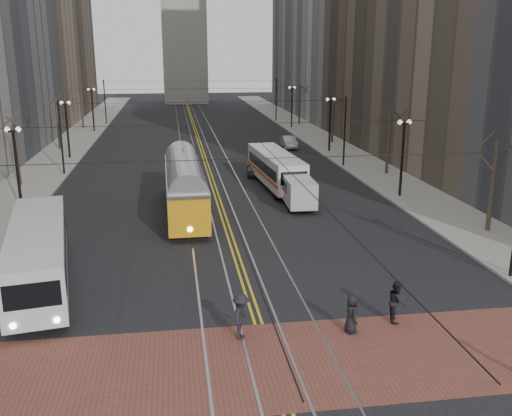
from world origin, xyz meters
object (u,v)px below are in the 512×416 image
object	(u,v)px
rear_bus	(276,170)
sedan_grey	(256,166)
cargo_van	(298,192)
streetcar	(185,191)
pedestrian_c	(397,301)
transit_bus	(39,256)
pedestrian_d	(241,316)
sedan_silver	(289,142)
pedestrian_a	(351,314)

from	to	relation	value
rear_bus	sedan_grey	distance (m)	5.01
rear_bus	cargo_van	distance (m)	6.35
streetcar	pedestrian_c	world-z (taller)	streetcar
streetcar	rear_bus	world-z (taller)	streetcar
transit_bus	cargo_van	bearing A→B (deg)	28.59
streetcar	pedestrian_d	world-z (taller)	streetcar
streetcar	sedan_silver	distance (m)	28.21
cargo_van	sedan_grey	bearing A→B (deg)	98.38
transit_bus	sedan_silver	distance (m)	41.73
cargo_van	sedan_silver	size ratio (longest dim) A/B	1.18
streetcar	pedestrian_d	size ratio (longest dim) A/B	7.21
rear_bus	pedestrian_c	distance (m)	24.36
transit_bus	pedestrian_d	distance (m)	10.95
pedestrian_c	pedestrian_d	xyz separation A→B (m)	(-6.47, -0.52, 0.04)
sedan_silver	pedestrian_c	bearing A→B (deg)	-94.14
sedan_grey	pedestrian_c	xyz separation A→B (m)	(1.48, -29.24, 0.15)
pedestrian_a	pedestrian_c	world-z (taller)	pedestrian_c
rear_bus	sedan_silver	xyz separation A→B (m)	(4.92, 18.52, -0.72)
sedan_silver	pedestrian_a	xyz separation A→B (m)	(-6.42, -43.54, 0.12)
sedan_grey	sedan_silver	distance (m)	14.80
transit_bus	pedestrian_a	distance (m)	14.74
transit_bus	pedestrian_d	xyz separation A→B (m)	(8.78, -6.53, -0.53)
sedan_grey	pedestrian_a	distance (m)	29.92
streetcar	pedestrian_d	bearing A→B (deg)	-85.61
rear_bus	pedestrian_d	distance (m)	25.55
transit_bus	sedan_silver	size ratio (longest dim) A/B	2.84
transit_bus	rear_bus	distance (m)	23.46
pedestrian_c	sedan_grey	bearing A→B (deg)	17.20
transit_bus	streetcar	world-z (taller)	streetcar
streetcar	pedestrian_a	distance (m)	19.21
pedestrian_c	streetcar	bearing A→B (deg)	39.14
cargo_van	sedan_grey	size ratio (longest dim) A/B	1.13
pedestrian_d	cargo_van	bearing A→B (deg)	0.35
pedestrian_a	pedestrian_d	xyz separation A→B (m)	(-4.34, 0.15, 0.13)
streetcar	rear_bus	size ratio (longest dim) A/B	1.23
pedestrian_a	pedestrian_d	world-z (taller)	pedestrian_d
cargo_van	pedestrian_d	xyz separation A→B (m)	(-6.31, -18.54, -0.15)
transit_bus	sedan_grey	size ratio (longest dim) A/B	2.70
rear_bus	sedan_grey	bearing A→B (deg)	95.78
rear_bus	pedestrian_c	world-z (taller)	rear_bus
streetcar	cargo_van	bearing A→B (deg)	2.48
rear_bus	pedestrian_a	size ratio (longest dim) A/B	6.82
streetcar	sedan_silver	bearing A→B (deg)	63.02
rear_bus	streetcar	bearing A→B (deg)	-141.97
cargo_van	pedestrian_c	world-z (taller)	cargo_van
pedestrian_a	pedestrian_c	bearing A→B (deg)	-77.61
sedan_grey	rear_bus	bearing A→B (deg)	-74.07
cargo_van	sedan_grey	xyz separation A→B (m)	(-1.32, 11.22, -0.34)
streetcar	pedestrian_c	distance (m)	19.36
rear_bus	sedan_grey	size ratio (longest dim) A/B	2.48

